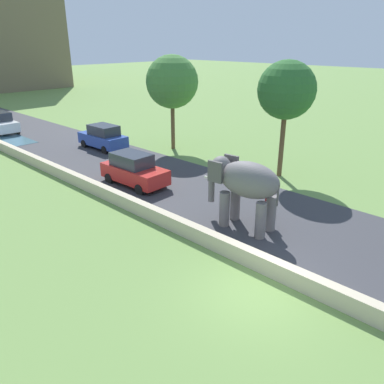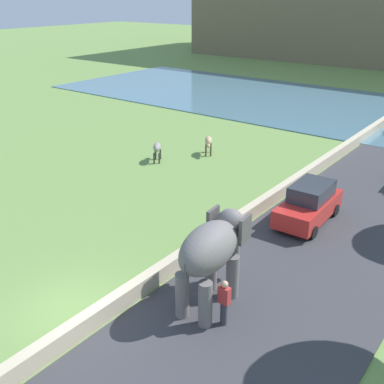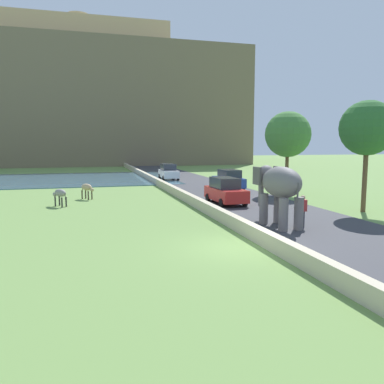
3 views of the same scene
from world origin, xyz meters
The scene contains 8 objects.
ground_plane centered at (0.00, 0.00, 0.00)m, with size 220.00×220.00×0.00m, color #6B8E47.
barrier_wall centered at (1.20, 18.00, 0.32)m, with size 0.40×110.00×0.64m, color beige.
lake centered at (-14.00, 32.35, 0.04)m, with size 36.00×18.00×0.08m, color slate.
elephant centered at (3.41, 3.08, 2.04)m, with size 1.62×3.52×2.99m.
person_beside_elephant centered at (4.35, 2.40, 0.87)m, with size 0.36×0.22×1.63m.
car_red centered at (3.42, 10.54, 0.90)m, with size 1.90×4.05×1.80m.
cow_grey centered at (-7.30, 12.54, 0.84)m, with size 1.08×1.32×1.15m.
cow_tan centered at (-5.56, 15.45, 0.84)m, with size 1.07×1.33×1.15m.
Camera 2 is at (10.59, -7.36, 9.55)m, focal length 43.34 mm.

